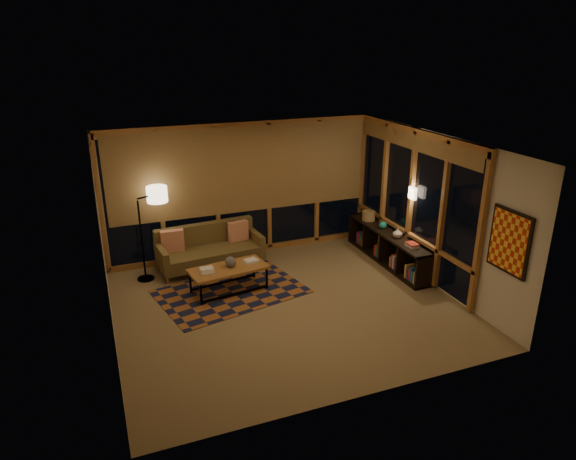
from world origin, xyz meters
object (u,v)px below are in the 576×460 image
object	(u,v)px
sofa	(210,248)
floor_lamp	(141,236)
coffee_table	(229,279)
bookshelf	(387,247)

from	to	relation	value
sofa	floor_lamp	size ratio (longest dim) A/B	1.15
sofa	coffee_table	world-z (taller)	sofa
sofa	coffee_table	size ratio (longest dim) A/B	1.46
sofa	coffee_table	bearing A→B (deg)	-91.93
coffee_table	floor_lamp	distance (m)	1.78
sofa	floor_lamp	distance (m)	1.33
sofa	floor_lamp	bearing A→B (deg)	177.27
sofa	bookshelf	size ratio (longest dim) A/B	0.78
floor_lamp	bookshelf	distance (m)	4.70
sofa	floor_lamp	world-z (taller)	floor_lamp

